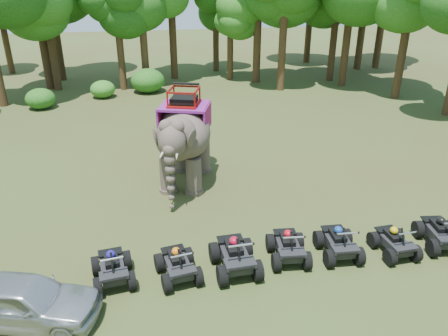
{
  "coord_description": "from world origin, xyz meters",
  "views": [
    {
      "loc": [
        -2.69,
        -13.1,
        8.65
      ],
      "look_at": [
        0.0,
        1.2,
        1.9
      ],
      "focal_mm": 35.0,
      "sensor_mm": 36.0,
      "label": 1
    }
  ],
  "objects_px": {
    "atv_3": "(288,243)",
    "atv_6": "(442,230)",
    "elephant": "(185,136)",
    "atv_2": "(235,252)",
    "atv_1": "(178,261)",
    "atv_4": "(339,239)",
    "parked_car": "(24,300)",
    "atv_5": "(395,239)",
    "atv_0": "(112,264)"
  },
  "relations": [
    {
      "from": "atv_3",
      "to": "atv_6",
      "type": "xyz_separation_m",
      "value": [
        5.28,
        -0.23,
        0.02
      ]
    },
    {
      "from": "elephant",
      "to": "atv_2",
      "type": "relative_size",
      "value": 2.74
    },
    {
      "from": "atv_1",
      "to": "atv_4",
      "type": "xyz_separation_m",
      "value": [
        5.25,
        0.15,
        0.02
      ]
    },
    {
      "from": "parked_car",
      "to": "atv_1",
      "type": "bearing_deg",
      "value": -60.15
    },
    {
      "from": "elephant",
      "to": "atv_1",
      "type": "height_order",
      "value": "elephant"
    },
    {
      "from": "elephant",
      "to": "atv_4",
      "type": "relative_size",
      "value": 3.04
    },
    {
      "from": "atv_1",
      "to": "atv_3",
      "type": "xyz_separation_m",
      "value": [
        3.57,
        0.25,
        0.01
      ]
    },
    {
      "from": "atv_5",
      "to": "parked_car",
      "type": "bearing_deg",
      "value": -177.95
    },
    {
      "from": "parked_car",
      "to": "atv_5",
      "type": "xyz_separation_m",
      "value": [
        11.22,
        0.94,
        -0.1
      ]
    },
    {
      "from": "atv_3",
      "to": "atv_4",
      "type": "relative_size",
      "value": 0.99
    },
    {
      "from": "atv_1",
      "to": "atv_6",
      "type": "bearing_deg",
      "value": -9.3
    },
    {
      "from": "atv_3",
      "to": "atv_5",
      "type": "bearing_deg",
      "value": 0.16
    },
    {
      "from": "atv_0",
      "to": "atv_6",
      "type": "height_order",
      "value": "atv_6"
    },
    {
      "from": "atv_3",
      "to": "atv_4",
      "type": "bearing_deg",
      "value": 2.48
    },
    {
      "from": "atv_0",
      "to": "atv_1",
      "type": "distance_m",
      "value": 1.94
    },
    {
      "from": "atv_2",
      "to": "atv_4",
      "type": "height_order",
      "value": "atv_2"
    },
    {
      "from": "atv_2",
      "to": "atv_6",
      "type": "bearing_deg",
      "value": -2.2
    },
    {
      "from": "atv_4",
      "to": "atv_6",
      "type": "distance_m",
      "value": 3.61
    },
    {
      "from": "parked_car",
      "to": "atv_3",
      "type": "distance_m",
      "value": 7.81
    },
    {
      "from": "elephant",
      "to": "atv_1",
      "type": "xyz_separation_m",
      "value": [
        -0.96,
        -6.51,
        -1.52
      ]
    },
    {
      "from": "atv_1",
      "to": "atv_5",
      "type": "relative_size",
      "value": 1.04
    },
    {
      "from": "atv_0",
      "to": "atv_4",
      "type": "height_order",
      "value": "atv_4"
    },
    {
      "from": "atv_0",
      "to": "atv_1",
      "type": "xyz_separation_m",
      "value": [
        1.93,
        -0.18,
        -0.01
      ]
    },
    {
      "from": "atv_4",
      "to": "atv_6",
      "type": "relative_size",
      "value": 0.97
    },
    {
      "from": "atv_5",
      "to": "atv_1",
      "type": "bearing_deg",
      "value": 176.42
    },
    {
      "from": "atv_3",
      "to": "atv_4",
      "type": "distance_m",
      "value": 1.68
    },
    {
      "from": "atv_6",
      "to": "atv_3",
      "type": "bearing_deg",
      "value": -174.2
    },
    {
      "from": "atv_0",
      "to": "atv_4",
      "type": "bearing_deg",
      "value": -8.05
    },
    {
      "from": "atv_1",
      "to": "parked_car",
      "type": "bearing_deg",
      "value": -175.23
    },
    {
      "from": "atv_1",
      "to": "atv_6",
      "type": "xyz_separation_m",
      "value": [
        8.85,
        0.02,
        0.03
      ]
    },
    {
      "from": "elephant",
      "to": "atv_6",
      "type": "height_order",
      "value": "elephant"
    },
    {
      "from": "parked_car",
      "to": "atv_0",
      "type": "relative_size",
      "value": 2.43
    },
    {
      "from": "atv_3",
      "to": "atv_6",
      "type": "bearing_deg",
      "value": 3.41
    },
    {
      "from": "elephant",
      "to": "atv_0",
      "type": "bearing_deg",
      "value": -96.34
    },
    {
      "from": "atv_5",
      "to": "atv_6",
      "type": "bearing_deg",
      "value": 1.26
    },
    {
      "from": "atv_4",
      "to": "atv_6",
      "type": "bearing_deg",
      "value": 1.34
    },
    {
      "from": "parked_car",
      "to": "atv_0",
      "type": "height_order",
      "value": "parked_car"
    },
    {
      "from": "parked_car",
      "to": "atv_5",
      "type": "distance_m",
      "value": 11.26
    },
    {
      "from": "atv_3",
      "to": "atv_0",
      "type": "bearing_deg",
      "value": -173.32
    },
    {
      "from": "atv_2",
      "to": "atv_6",
      "type": "xyz_separation_m",
      "value": [
        7.08,
        0.01,
        -0.05
      ]
    },
    {
      "from": "atv_6",
      "to": "atv_2",
      "type": "bearing_deg",
      "value": -171.64
    },
    {
      "from": "parked_car",
      "to": "atv_2",
      "type": "xyz_separation_m",
      "value": [
        5.9,
        1.06,
        0.01
      ]
    },
    {
      "from": "atv_1",
      "to": "atv_0",
      "type": "bearing_deg",
      "value": 165.19
    },
    {
      "from": "atv_1",
      "to": "atv_6",
      "type": "relative_size",
      "value": 0.94
    },
    {
      "from": "atv_3",
      "to": "atv_6",
      "type": "distance_m",
      "value": 5.29
    },
    {
      "from": "parked_car",
      "to": "atv_3",
      "type": "height_order",
      "value": "parked_car"
    },
    {
      "from": "atv_3",
      "to": "atv_5",
      "type": "height_order",
      "value": "atv_3"
    },
    {
      "from": "atv_2",
      "to": "atv_5",
      "type": "height_order",
      "value": "atv_2"
    },
    {
      "from": "atv_0",
      "to": "atv_5",
      "type": "xyz_separation_m",
      "value": [
        9.02,
        -0.28,
        -0.03
      ]
    },
    {
      "from": "atv_3",
      "to": "atv_5",
      "type": "relative_size",
      "value": 1.07
    }
  ]
}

